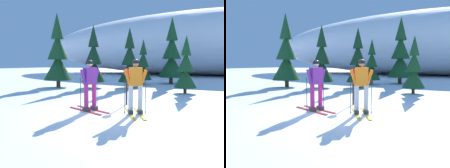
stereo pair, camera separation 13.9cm
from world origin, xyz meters
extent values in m
plane|color=white|center=(0.00, 0.00, 0.00)|extent=(120.00, 120.00, 0.00)
cube|color=gold|center=(0.46, 0.02, 0.01)|extent=(0.99, 1.60, 0.03)
cube|color=gold|center=(0.73, 0.17, 0.01)|extent=(0.99, 1.60, 0.03)
cube|color=#38383D|center=(0.51, -0.07, 0.09)|extent=(0.26, 0.31, 0.12)
cube|color=#38383D|center=(0.78, 0.08, 0.09)|extent=(0.26, 0.31, 0.12)
cylinder|color=silver|center=(0.51, -0.07, 0.54)|extent=(0.15, 0.15, 0.78)
cylinder|color=silver|center=(0.78, 0.08, 0.54)|extent=(0.15, 0.15, 0.78)
cube|color=orange|center=(0.65, 0.01, 1.21)|extent=(0.45, 0.40, 0.57)
cylinder|color=orange|center=(0.44, -0.12, 1.15)|extent=(0.29, 0.22, 0.58)
cylinder|color=orange|center=(0.85, 0.13, 1.15)|extent=(0.29, 0.22, 0.58)
sphere|color=#A37556|center=(0.65, 0.01, 1.62)|extent=(0.19, 0.19, 0.19)
sphere|color=black|center=(0.65, 0.01, 1.65)|extent=(0.21, 0.21, 0.21)
cube|color=black|center=(0.60, 0.08, 1.63)|extent=(0.15, 0.11, 0.07)
cylinder|color=#2D2D33|center=(0.33, -0.11, 0.55)|extent=(0.02, 0.02, 1.11)
cylinder|color=#2D2D33|center=(0.33, -0.11, 0.06)|extent=(0.07, 0.07, 0.01)
cylinder|color=#2D2D33|center=(0.90, 0.23, 0.55)|extent=(0.02, 0.02, 1.11)
cylinder|color=#2D2D33|center=(0.90, 0.23, 0.06)|extent=(0.07, 0.07, 0.01)
cube|color=red|center=(-1.07, -0.32, 0.01)|extent=(1.66, 0.69, 0.03)
cube|color=red|center=(-0.96, 0.00, 0.01)|extent=(1.66, 0.69, 0.03)
cube|color=#38383D|center=(-0.98, -0.35, 0.09)|extent=(0.31, 0.23, 0.12)
cube|color=#38383D|center=(-0.86, -0.04, 0.09)|extent=(0.31, 0.23, 0.12)
cylinder|color=#B7237A|center=(-0.98, -0.35, 0.53)|extent=(0.15, 0.15, 0.77)
cylinder|color=#B7237A|center=(-0.86, -0.04, 0.53)|extent=(0.15, 0.15, 0.77)
cube|color=#6B2889|center=(-0.92, -0.20, 1.20)|extent=(0.37, 0.48, 0.57)
cylinder|color=#6B2889|center=(-1.01, -0.44, 1.14)|extent=(0.19, 0.29, 0.58)
cylinder|color=#6B2889|center=(-0.83, 0.05, 1.14)|extent=(0.19, 0.29, 0.58)
sphere|color=beige|center=(-0.92, -0.20, 1.61)|extent=(0.19, 0.19, 0.19)
sphere|color=black|center=(-0.92, -0.20, 1.64)|extent=(0.21, 0.21, 0.21)
cube|color=black|center=(-0.99, -0.17, 1.62)|extent=(0.09, 0.15, 0.07)
cylinder|color=#2D2D33|center=(-1.10, -0.51, 0.58)|extent=(0.02, 0.02, 1.16)
cylinder|color=#2D2D33|center=(-1.10, -0.51, 0.06)|extent=(0.07, 0.07, 0.01)
cylinder|color=#2D2D33|center=(-0.85, 0.15, 0.58)|extent=(0.02, 0.02, 1.16)
cylinder|color=#2D2D33|center=(-0.85, 0.15, 0.06)|extent=(0.07, 0.07, 0.01)
cylinder|color=#47301E|center=(-6.92, 5.25, 0.34)|extent=(0.27, 0.27, 0.67)
cone|color=#194723|center=(-6.92, 5.25, 1.36)|extent=(1.93, 1.93, 1.73)
cone|color=#194723|center=(-6.92, 5.25, 2.75)|extent=(1.39, 1.39, 1.73)
cone|color=#194723|center=(-6.92, 5.25, 4.13)|extent=(0.85, 0.85, 1.73)
cylinder|color=#47301E|center=(-4.57, 6.02, 0.28)|extent=(0.22, 0.22, 0.56)
cone|color=#14381E|center=(-4.57, 6.02, 1.13)|extent=(1.60, 1.60, 1.43)
cone|color=#14381E|center=(-4.57, 6.02, 2.28)|extent=(1.15, 1.15, 1.43)
cone|color=#14381E|center=(-4.57, 6.02, 3.42)|extent=(0.70, 0.70, 1.43)
cylinder|color=#47301E|center=(-2.46, 7.14, 0.27)|extent=(0.22, 0.22, 0.54)
cone|color=#14381E|center=(-2.46, 7.14, 1.09)|extent=(1.54, 1.54, 1.38)
cone|color=#14381E|center=(-2.46, 7.14, 2.19)|extent=(1.11, 1.11, 1.38)
cone|color=#14381E|center=(-2.46, 7.14, 3.30)|extent=(0.68, 0.68, 1.38)
cylinder|color=#47301E|center=(-2.43, 9.82, 0.24)|extent=(0.19, 0.19, 0.47)
cone|color=#194723|center=(-2.43, 9.82, 0.95)|extent=(1.35, 1.35, 1.21)
cone|color=#194723|center=(-2.43, 9.82, 1.92)|extent=(0.97, 0.97, 1.21)
cone|color=#194723|center=(-2.43, 9.82, 2.88)|extent=(0.59, 0.59, 1.21)
cylinder|color=#47301E|center=(-0.60, 11.35, 0.35)|extent=(0.28, 0.28, 0.71)
cone|color=#194723|center=(-0.60, 11.35, 1.44)|extent=(2.03, 2.03, 1.82)
cone|color=#194723|center=(-0.60, 11.35, 2.89)|extent=(1.46, 1.46, 1.82)
cone|color=#194723|center=(-0.60, 11.35, 4.34)|extent=(0.89, 0.89, 1.82)
cylinder|color=#47301E|center=(1.29, 5.90, 0.21)|extent=(0.17, 0.17, 0.42)
cone|color=#194723|center=(1.29, 5.90, 0.85)|extent=(1.20, 1.20, 1.08)
cone|color=#194723|center=(1.29, 5.90, 1.71)|extent=(0.87, 0.87, 1.08)
cone|color=#194723|center=(1.29, 5.90, 2.58)|extent=(0.53, 0.53, 1.08)
ellipsoid|color=white|center=(-0.80, 27.47, 4.31)|extent=(48.10, 21.61, 8.63)
cylinder|color=black|center=(-0.25, 1.39, 0.70)|extent=(0.07, 0.07, 1.41)
cylinder|color=red|center=(-0.25, 1.39, 1.29)|extent=(0.28, 0.02, 0.28)
camera|label=1|loc=(3.09, -6.51, 1.62)|focal=35.39mm
camera|label=2|loc=(3.21, -6.45, 1.62)|focal=35.39mm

